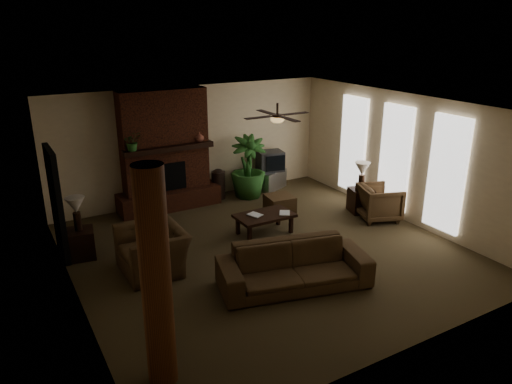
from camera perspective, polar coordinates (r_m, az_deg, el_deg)
room_shell at (r=8.93m, az=1.28°, el=1.07°), size 7.00×7.00×7.00m
fireplace at (r=11.48m, az=-10.57°, el=3.68°), size 2.40×0.70×2.80m
windows at (r=11.19m, az=16.06°, el=3.87°), size 0.08×3.65×2.35m
log_column at (r=5.79m, az=-11.71°, el=-10.19°), size 0.36×0.36×2.80m
doorway at (r=9.63m, az=-22.47°, el=-1.29°), size 0.10×1.00×2.10m
ceiling_fan at (r=9.10m, az=2.53°, el=8.76°), size 1.35×1.35×0.37m
sofa at (r=8.12m, az=4.54°, el=-7.93°), size 2.62×1.33×0.98m
armchair_left at (r=8.75m, az=-12.16°, el=-5.94°), size 0.79×1.22×1.06m
armchair_right at (r=11.15m, az=14.38°, el=-1.02°), size 1.03×1.06×0.86m
coffee_table at (r=10.08m, az=1.02°, el=-2.96°), size 1.20×0.70×0.43m
ottoman at (r=11.28m, az=2.81°, el=-1.40°), size 0.66×0.66×0.40m
tv_stand at (r=12.84m, az=1.67°, el=1.50°), size 0.98×0.81×0.50m
tv at (r=12.69m, az=1.70°, el=3.67°), size 0.73×0.64×0.52m
floor_vase at (r=12.10m, az=-4.46°, el=1.20°), size 0.34×0.34×0.77m
floor_plant at (r=12.19m, az=-0.93°, el=1.42°), size 1.24×1.73×0.87m
side_table_left at (r=9.71m, az=-19.97°, el=-5.75°), size 0.58×0.58×0.55m
lamp_left at (r=9.45m, az=-20.49°, el=-1.72°), size 0.45×0.45×0.65m
side_table_right at (r=11.54m, az=12.25°, el=-0.96°), size 0.62×0.62×0.55m
lamp_right at (r=11.29m, az=12.43°, el=2.46°), size 0.44×0.44×0.65m
mantel_plant at (r=10.84m, az=-14.38°, el=5.57°), size 0.41×0.44×0.33m
mantel_vase at (r=11.43m, az=-6.70°, el=6.47°), size 0.24×0.25×0.22m
book_a at (r=9.87m, az=-0.53°, el=-2.19°), size 0.21×0.10×0.29m
book_b at (r=10.07m, az=2.81°, el=-1.77°), size 0.19×0.14×0.29m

